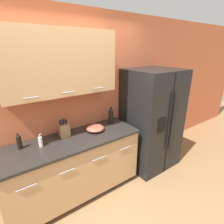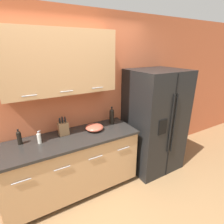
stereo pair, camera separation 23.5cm
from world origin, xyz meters
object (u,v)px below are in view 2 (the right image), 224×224
object	(u,v)px
refrigerator	(154,121)
knife_block	(63,128)
soap_dispenser	(39,138)
oil_bottle	(19,137)
mixing_bowl	(94,127)
wine_bottle	(112,116)

from	to	relation	value
refrigerator	knife_block	world-z (taller)	refrigerator
refrigerator	soap_dispenser	world-z (taller)	refrigerator
oil_bottle	mixing_bowl	xyz separation A→B (m)	(0.99, -0.11, -0.05)
soap_dispenser	oil_bottle	bearing A→B (deg)	155.31
soap_dispenser	mixing_bowl	distance (m)	0.77
mixing_bowl	refrigerator	bearing A→B (deg)	-5.88
knife_block	oil_bottle	distance (m)	0.56
oil_bottle	mixing_bowl	distance (m)	1.00
knife_block	mixing_bowl	distance (m)	0.45
wine_bottle	mixing_bowl	distance (m)	0.37
knife_block	wine_bottle	world-z (taller)	wine_bottle
knife_block	oil_bottle	world-z (taller)	knife_block
knife_block	refrigerator	bearing A→B (deg)	-7.59
soap_dispenser	mixing_bowl	world-z (taller)	soap_dispenser
knife_block	soap_dispenser	distance (m)	0.35
refrigerator	oil_bottle	xyz separation A→B (m)	(-2.08, 0.22, 0.14)
refrigerator	wine_bottle	xyz separation A→B (m)	(-0.74, 0.20, 0.17)
knife_block	mixing_bowl	size ratio (longest dim) A/B	1.01
knife_block	wine_bottle	bearing A→B (deg)	-0.19
oil_bottle	refrigerator	bearing A→B (deg)	-6.00
knife_block	oil_bottle	bearing A→B (deg)	178.40
refrigerator	soap_dispenser	size ratio (longest dim) A/B	10.18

